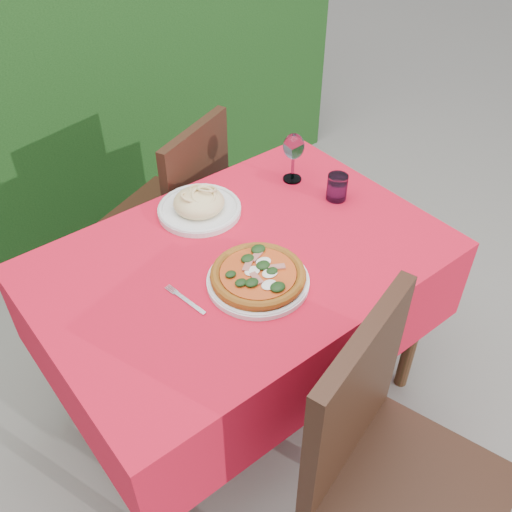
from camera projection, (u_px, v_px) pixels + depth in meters
ground at (244, 397)px, 2.27m from camera, size 60.00×60.00×0.00m
hedge at (32, 51)px, 2.57m from camera, size 3.20×0.55×1.78m
dining_table at (242, 290)px, 1.87m from camera, size 1.26×0.86×0.75m
chair_near at (385, 458)px, 1.46m from camera, size 0.55×0.55×0.98m
chair_far at (180, 205)px, 2.37m from camera, size 0.53×0.53×0.90m
pizza_plate at (258, 277)px, 1.66m from camera, size 0.32×0.32×0.06m
pasta_plate at (199, 205)px, 1.92m from camera, size 0.28×0.28×0.08m
water_glass at (337, 188)px, 1.97m from camera, size 0.07×0.07×0.09m
wine_glass at (294, 148)px, 2.01m from camera, size 0.08×0.08×0.19m
fork at (189, 303)px, 1.61m from camera, size 0.05×0.17×0.00m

